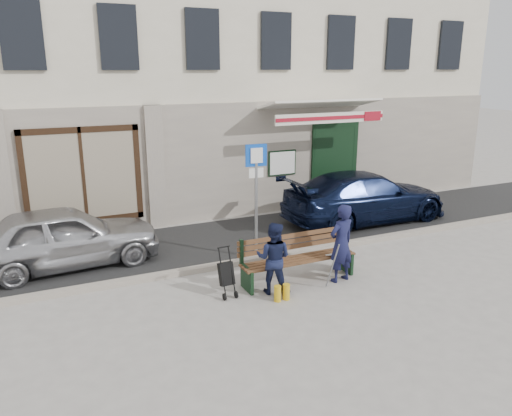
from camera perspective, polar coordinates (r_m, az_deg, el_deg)
ground at (r=9.80m, az=4.17°, el=-9.06°), size 80.00×80.00×0.00m
asphalt_lane at (r=12.40m, az=-2.74°, el=-3.59°), size 60.00×3.20×0.01m
curb at (r=11.01m, az=0.40°, el=-5.83°), size 60.00×0.18×0.12m
building at (r=16.82m, az=-10.20°, el=18.46°), size 20.00×8.27×10.00m
car_silver at (r=11.29m, az=-21.09°, el=-3.09°), size 4.02×1.84×1.33m
car_navy at (r=14.03m, az=12.38°, el=1.27°), size 4.79×2.00×1.38m
parking_sign at (r=10.73m, az=0.02°, el=2.79°), size 0.47×0.09×2.56m
bench at (r=9.95m, az=4.62°, el=-5.83°), size 2.40×1.17×0.98m
man at (r=9.94m, az=9.71°, el=-3.99°), size 0.64×0.48×1.58m
woman at (r=9.33m, az=2.01°, el=-5.74°), size 0.85×0.83×1.38m
stroller at (r=9.32m, az=-3.39°, el=-7.64°), size 0.29×0.40×0.93m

